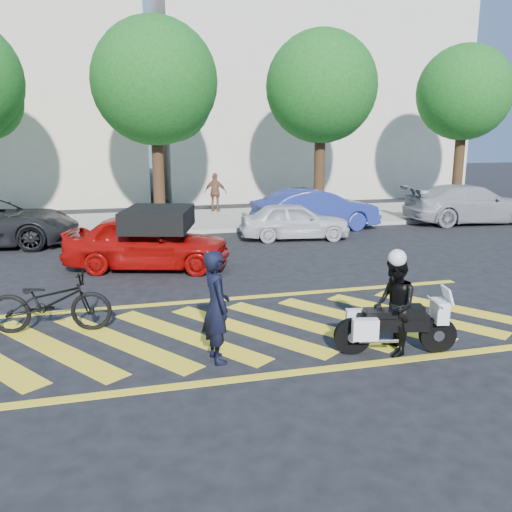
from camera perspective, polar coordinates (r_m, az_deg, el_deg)
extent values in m
plane|color=black|center=(9.73, -3.78, -8.05)|extent=(90.00, 90.00, 0.00)
cube|color=#9E998E|center=(21.27, -10.03, 3.55)|extent=(60.00, 5.00, 0.15)
cube|color=yellow|center=(9.64, -20.55, -9.06)|extent=(2.43, 3.21, 0.01)
cube|color=yellow|center=(9.58, -13.93, -8.74)|extent=(2.43, 3.21, 0.01)
cube|color=yellow|center=(9.64, -7.32, -8.31)|extent=(2.43, 3.21, 0.01)
cube|color=yellow|center=(9.83, -0.89, -7.78)|extent=(2.43, 3.21, 0.01)
cube|color=yellow|center=(10.13, 5.21, -7.18)|extent=(2.43, 3.21, 0.01)
cube|color=yellow|center=(10.54, 10.88, -6.56)|extent=(2.43, 3.21, 0.01)
cube|color=yellow|center=(11.04, 16.06, -5.93)|extent=(2.43, 3.21, 0.01)
cube|color=yellow|center=(11.63, 20.75, -5.32)|extent=(2.43, 3.21, 0.01)
cube|color=yellow|center=(8.02, -1.10, -12.76)|extent=(12.00, 0.20, 0.01)
cube|color=yellow|center=(11.50, -5.61, -4.72)|extent=(12.00, 0.20, 0.01)
cube|color=beige|center=(31.84, 5.09, 16.55)|extent=(16.00, 8.00, 11.00)
cylinder|color=black|center=(21.04, -10.24, 8.72)|extent=(0.44, 0.44, 4.00)
sphere|color=#154F17|center=(21.07, -10.61, 17.61)|extent=(4.60, 4.60, 4.60)
sphere|color=#154F17|center=(21.37, -8.93, 15.75)|extent=(2.99, 2.99, 2.99)
cylinder|color=black|center=(22.52, 6.68, 9.11)|extent=(0.44, 0.44, 4.00)
sphere|color=#154F17|center=(22.54, 6.90, 17.27)|extent=(4.40, 4.40, 4.40)
sphere|color=#154F17|center=(23.00, 8.02, 15.51)|extent=(2.86, 2.86, 2.86)
cylinder|color=black|center=(25.61, 20.52, 8.84)|extent=(0.44, 0.44, 4.00)
sphere|color=#154F17|center=(25.62, 21.09, 15.76)|extent=(4.00, 4.00, 4.00)
sphere|color=#154F17|center=(26.18, 21.69, 14.31)|extent=(2.60, 2.60, 2.60)
imported|color=black|center=(8.32, -4.20, -5.32)|extent=(0.50, 0.69, 1.75)
imported|color=black|center=(10.25, -20.84, -4.51)|extent=(2.19, 1.02, 1.11)
cylinder|color=black|center=(8.88, 10.11, -8.30)|extent=(0.60, 0.25, 0.59)
cylinder|color=silver|center=(8.88, 10.11, -8.30)|extent=(0.20, 0.18, 0.18)
cylinder|color=black|center=(9.28, 18.57, -7.85)|extent=(0.60, 0.25, 0.59)
cylinder|color=silver|center=(9.28, 18.57, -7.85)|extent=(0.20, 0.18, 0.18)
cube|color=black|center=(8.97, 14.24, -6.78)|extent=(1.14, 0.46, 0.27)
cube|color=black|center=(8.99, 15.94, -5.63)|extent=(0.45, 0.35, 0.20)
cube|color=black|center=(8.86, 12.91, -5.87)|extent=(0.54, 0.40, 0.11)
cube|color=silver|center=(9.15, 18.75, -5.51)|extent=(0.27, 0.41, 0.36)
cube|color=silver|center=(9.06, 10.72, -6.58)|extent=(0.42, 0.24, 0.34)
cube|color=silver|center=(8.64, 11.42, -7.60)|extent=(0.42, 0.24, 0.34)
imported|color=black|center=(8.87, 14.36, -5.14)|extent=(0.75, 0.88, 1.58)
imported|color=#980907|center=(14.23, -11.33, 1.49)|extent=(4.50, 2.79, 1.43)
imported|color=silver|center=(17.95, 4.08, 3.74)|extent=(3.77, 1.94, 1.23)
imported|color=navy|center=(19.62, 6.29, 4.87)|extent=(4.66, 2.01, 1.49)
imported|color=gray|center=(22.65, 21.62, 5.11)|extent=(5.27, 2.47, 1.49)
imported|color=brown|center=(23.15, -4.29, 6.69)|extent=(1.04, 0.75, 1.63)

